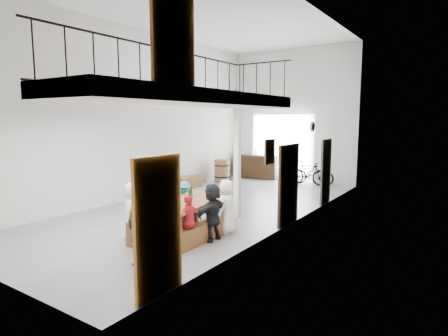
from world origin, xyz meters
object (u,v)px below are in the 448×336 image
Objects in this scene: bench_inner at (163,222)px; host_standing at (140,223)px; side_bench at (185,183)px; bicycle_near at (313,174)px; tasting_table at (186,206)px; oak_barrel at (222,171)px; serving_counter at (256,167)px.

host_standing is at bearing -68.67° from bench_inner.
bicycle_near reaches higher than side_bench.
host_standing is (1.02, -1.68, 0.55)m from bench_inner.
bicycle_near is at bearing 85.13° from tasting_table.
oak_barrel is (-2.79, 6.56, 0.22)m from bench_inner.
tasting_table is 5.82m from side_bench.
bicycle_near is at bearing -10.68° from serving_counter.
bicycle_near is at bearing 44.26° from side_bench.
oak_barrel is at bearing 80.37° from side_bench.
bench_inner is 2.35× the size of oak_barrel.
side_bench is at bearing -112.88° from serving_counter.
side_bench is 0.82× the size of serving_counter.
tasting_table is at bearing -0.82° from bench_inner.
serving_counter is (-2.14, 8.25, 0.26)m from bench_inner.
oak_barrel is 3.69m from bicycle_near.
oak_barrel is (0.34, 2.02, 0.25)m from side_bench.
oak_barrel is 0.49× the size of serving_counter.
serving_counter reaches higher than bicycle_near.
bench_inner is (-0.60, -0.10, -0.45)m from tasting_table.
side_bench is at bearing 131.62° from bicycle_near.
bench_inner is 1.39× the size of host_standing.
bench_inner reaches higher than side_bench.
tasting_table is 1.52× the size of bicycle_near.
tasting_table is 8.60m from serving_counter.
host_standing is at bearing -81.80° from tasting_table.
tasting_table is 1.32× the size of serving_counter.
bench_inner is 2.04m from host_standing.
serving_counter is 10.42m from host_standing.
bicycle_near is (3.34, 1.56, -0.04)m from oak_barrel.
tasting_table is at bearing -79.33° from serving_counter.
bench_inner is at bearing -55.33° from side_bench.
tasting_table is 7.30m from oak_barrel.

